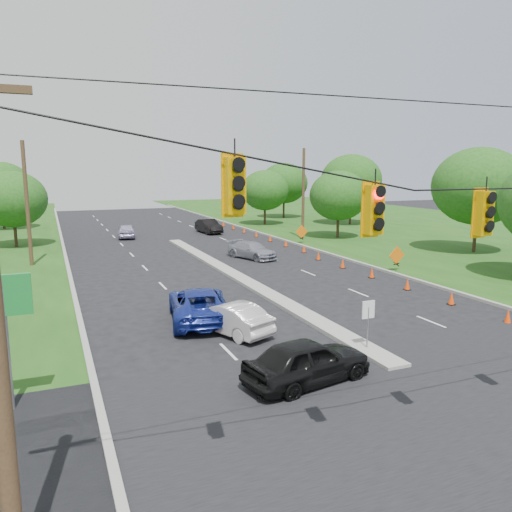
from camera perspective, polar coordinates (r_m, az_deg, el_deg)
name	(u,v)px	position (r m, az deg, el deg)	size (l,w,h in m)	color
ground	(492,423)	(16.17, 25.36, -16.89)	(160.00, 160.00, 0.00)	black
cross_street	(492,423)	(16.17, 25.36, -16.89)	(160.00, 14.00, 0.02)	black
curb_left	(67,263)	(40.05, -20.80, -0.80)	(0.25, 110.00, 0.16)	gray
curb_right	(305,247)	(45.31, 5.61, 1.00)	(0.25, 110.00, 0.16)	gray
median	(234,276)	(33.14, -2.49, -2.30)	(1.00, 34.00, 0.18)	gray
median_sign	(368,316)	(19.80, 12.70, -6.66)	(0.55, 0.06, 2.05)	gray
utility_pole_far_left	(27,204)	(39.52, -24.69, 5.39)	(0.28, 0.28, 9.00)	#422D1C
utility_pole_far_right	(303,194)	(50.36, 5.42, 7.05)	(0.28, 0.28, 9.00)	#422D1C
cone_1	(508,316)	(25.80, 26.84, -6.17)	(0.32, 0.32, 0.70)	#FF4008
cone_2	(451,298)	(28.09, 21.44, -4.51)	(0.32, 0.32, 0.70)	#FF4008
cone_3	(407,284)	(30.62, 16.91, -3.09)	(0.32, 0.32, 0.70)	#FF4008
cone_4	(372,273)	(33.32, 13.10, -1.87)	(0.32, 0.32, 0.70)	#FF4008
cone_5	(343,263)	(36.16, 9.88, -0.83)	(0.32, 0.32, 0.70)	#FF4008
cone_6	(318,256)	(39.10, 7.14, 0.05)	(0.32, 0.32, 0.70)	#FF4008
cone_7	(304,248)	(42.41, 5.51, 0.86)	(0.32, 0.32, 0.70)	#FF4008
cone_8	(286,243)	(45.49, 3.43, 1.51)	(0.32, 0.32, 0.70)	#FF4008
cone_9	(270,238)	(48.62, 1.63, 2.08)	(0.32, 0.32, 0.70)	#FF4008
cone_10	(256,234)	(51.81, 0.04, 2.57)	(0.32, 0.32, 0.70)	#FF4008
cone_11	(244,230)	(55.03, -1.37, 3.00)	(0.32, 0.32, 0.70)	#FF4008
cone_12	(233,226)	(58.28, -2.61, 3.39)	(0.32, 0.32, 0.70)	#FF4008
cone_13	(224,223)	(61.56, -3.73, 3.73)	(0.32, 0.32, 0.70)	#FF4008
work_sign_1	(397,256)	(35.59, 15.79, -0.02)	(1.27, 0.58, 1.37)	black
work_sign_2	(302,232)	(47.22, 5.24, 2.71)	(1.27, 0.58, 1.37)	black
tree_5	(13,199)	(49.57, -26.06, 5.85)	(5.88, 5.88, 6.86)	black
tree_6	(1,187)	(64.63, -27.15, 7.06)	(6.72, 6.72, 7.84)	black
tree_8	(479,186)	(45.66, 24.09, 7.29)	(7.56, 7.56, 8.82)	black
tree_9	(339,196)	(51.25, 9.43, 6.83)	(5.88, 5.88, 6.86)	black
tree_10	(351,180)	(63.93, 10.83, 8.51)	(7.56, 7.56, 8.82)	black
tree_11	(284,183)	(71.56, 3.21, 8.31)	(6.72, 6.72, 7.84)	black
tree_12	(265,190)	(62.72, 1.03, 7.52)	(5.88, 5.88, 6.86)	black
black_sedan	(307,361)	(16.93, 5.90, -11.85)	(1.82, 4.52, 1.54)	black
white_sedan	(230,318)	(21.72, -2.98, -7.06)	(1.45, 4.17, 1.37)	silver
blue_pickup	(199,304)	(23.54, -6.52, -5.51)	(2.62, 5.67, 1.58)	navy
silver_car_far	(252,250)	(39.44, -0.46, 0.68)	(1.86, 4.57, 1.33)	gray
silver_car_oncoming	(126,231)	(52.82, -14.59, 2.79)	(1.70, 4.22, 1.44)	#A9A1C3
dark_car_receding	(209,226)	(55.18, -5.43, 3.42)	(1.63, 4.66, 1.54)	black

